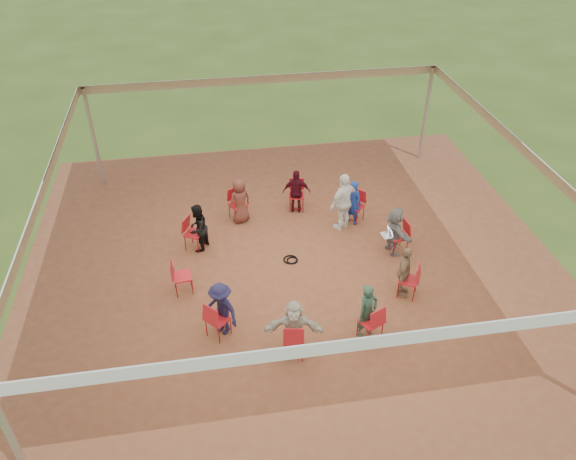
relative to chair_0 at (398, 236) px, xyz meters
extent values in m
plane|color=#38561B|center=(-2.67, -0.34, -0.45)|extent=(80.00, 80.00, 0.00)
plane|color=brown|center=(-2.67, -0.34, -0.44)|extent=(13.00, 13.00, 0.00)
cylinder|color=#B2B2B7|center=(-7.67, -5.34, 1.05)|extent=(0.12, 0.12, 3.00)
cylinder|color=#B2B2B7|center=(-7.67, 4.66, 1.05)|extent=(0.12, 0.12, 3.00)
cylinder|color=#B2B2B7|center=(2.33, 4.66, 1.05)|extent=(0.12, 0.12, 3.00)
plane|color=white|center=(-2.67, -0.34, 2.55)|extent=(10.30, 10.30, 0.00)
cube|color=white|center=(-2.67, -5.49, 2.43)|extent=(10.30, 0.03, 0.24)
cube|color=white|center=(-2.67, 4.81, 2.43)|extent=(10.30, 0.03, 0.24)
cube|color=white|center=(-7.82, -0.34, 2.43)|extent=(0.03, 10.30, 0.24)
cube|color=white|center=(2.48, -0.34, 2.43)|extent=(0.03, 10.30, 0.24)
imported|color=gray|center=(-0.12, -0.02, 0.20)|extent=(0.59, 1.24, 1.29)
imported|color=navy|center=(-0.80, 1.42, 0.20)|extent=(0.55, 0.55, 1.29)
imported|color=#3F0A15|center=(-2.19, 2.19, 0.20)|extent=(0.81, 0.52, 1.29)
imported|color=brown|center=(-3.76, 1.99, 0.20)|extent=(0.72, 0.59, 1.29)
imported|color=black|center=(-4.92, 0.90, 0.20)|extent=(0.62, 0.72, 1.29)
imported|color=#1B1A3C|center=(-4.54, -2.10, 0.20)|extent=(0.87, 0.89, 1.29)
imported|color=beige|center=(-3.15, -2.86, 0.20)|extent=(1.26, 0.66, 1.29)
imported|color=#2A4F3B|center=(-1.57, -2.66, 0.20)|extent=(0.56, 0.48, 1.29)
imported|color=#8F7555|center=(-0.42, -1.58, 0.20)|extent=(0.70, 0.85, 1.29)
imported|color=white|center=(-1.11, 1.20, 0.37)|extent=(1.08, 0.91, 1.64)
torus|color=black|center=(-2.72, 0.05, -0.43)|extent=(0.40, 0.40, 0.03)
torus|color=black|center=(-2.68, 0.01, -0.43)|extent=(0.32, 0.32, 0.03)
cube|color=#B7B7BC|center=(-0.34, -0.04, 0.10)|extent=(0.25, 0.33, 0.01)
cube|color=#B7B7BC|center=(-0.23, -0.03, 0.21)|extent=(0.10, 0.31, 0.20)
cube|color=#CCE0FF|center=(-0.24, -0.03, 0.21)|extent=(0.08, 0.27, 0.17)
camera|label=1|loc=(-4.57, -10.68, 8.27)|focal=35.00mm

